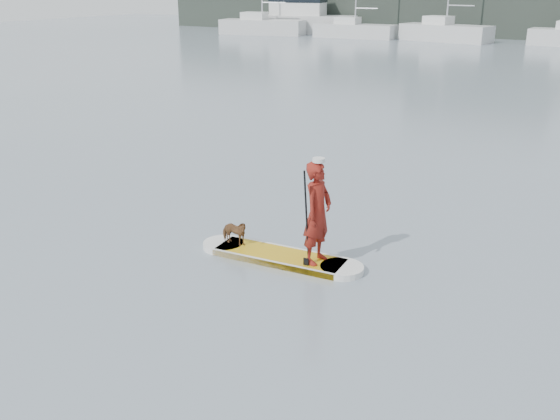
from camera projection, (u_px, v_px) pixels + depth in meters
The scene contains 10 objects.
ground at pixel (359, 230), 13.24m from camera, with size 140.00×140.00×0.00m, color slate.
paddleboard at pixel (280, 257), 11.80m from camera, with size 3.29×0.97×0.12m.
paddler at pixel (318, 213), 11.15m from camera, with size 0.69×0.45×1.89m, color maroon.
white_cap at pixel (319, 160), 10.81m from camera, with size 0.22×0.22×0.07m, color silver.
dog at pixel (234, 232), 12.11m from camera, with size 0.28×0.61×0.51m, color brown.
paddle at pixel (306, 231), 11.07m from camera, with size 0.10×0.30×2.00m.
sailboat_a at pixel (262, 26), 62.09m from camera, with size 8.71×4.19×12.13m.
sailboat_b at pixel (354, 29), 58.31m from camera, with size 7.72×2.47×11.40m.
sailboat_c at pixel (445, 31), 54.96m from camera, with size 8.30×4.12×11.40m.
motor_yacht_b at pixel (303, 15), 63.56m from camera, with size 10.16×4.95×6.43m.
Camera 1 is at (4.70, -11.47, 4.95)m, focal length 40.00 mm.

